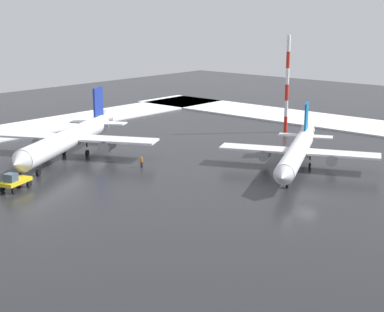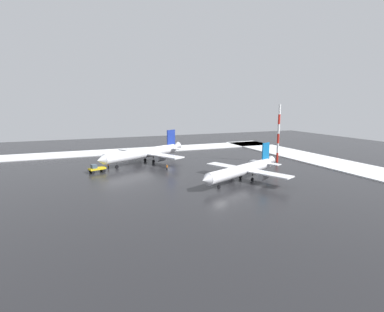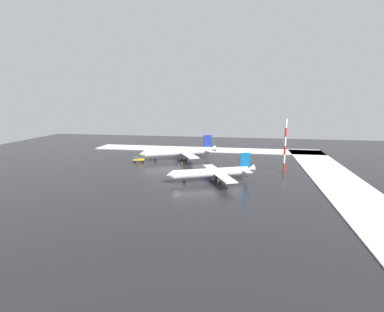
% 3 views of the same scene
% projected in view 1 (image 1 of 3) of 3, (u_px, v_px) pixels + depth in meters
% --- Properties ---
extents(ground_plane, '(240.00, 240.00, 0.00)m').
position_uv_depth(ground_plane, '(307.00, 196.00, 77.48)').
color(ground_plane, '#232326').
extents(snow_bank_right, '(14.00, 116.00, 0.32)m').
position_uv_depth(snow_bank_right, '(20.00, 130.00, 120.16)').
color(snow_bank_right, white).
rests_on(snow_bank_right, ground_plane).
extents(airplane_parked_starboard, '(27.13, 31.82, 10.23)m').
position_uv_depth(airplane_parked_starboard, '(69.00, 138.00, 96.56)').
color(airplane_parked_starboard, white).
rests_on(airplane_parked_starboard, ground_plane).
extents(airplane_parked_portside, '(23.91, 28.17, 8.84)m').
position_uv_depth(airplane_parked_portside, '(297.00, 152.00, 89.20)').
color(airplane_parked_portside, white).
rests_on(airplane_parked_portside, ground_plane).
extents(pushback_tug, '(3.58, 5.07, 2.50)m').
position_uv_depth(pushback_tug, '(14.00, 181.00, 79.85)').
color(pushback_tug, gold).
rests_on(pushback_tug, ground_plane).
extents(ground_crew_near_tug, '(0.36, 0.36, 1.71)m').
position_uv_depth(ground_crew_near_tug, '(20.00, 172.00, 85.65)').
color(ground_crew_near_tug, black).
rests_on(ground_crew_near_tug, ground_plane).
extents(ground_crew_by_nose_gear, '(0.36, 0.36, 1.71)m').
position_uv_depth(ground_crew_by_nose_gear, '(142.00, 161.00, 91.56)').
color(ground_crew_by_nose_gear, black).
rests_on(ground_crew_by_nose_gear, ground_plane).
extents(antenna_mast, '(0.70, 0.70, 19.27)m').
position_uv_depth(antenna_mast, '(287.00, 84.00, 116.07)').
color(antenna_mast, red).
rests_on(antenna_mast, ground_plane).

